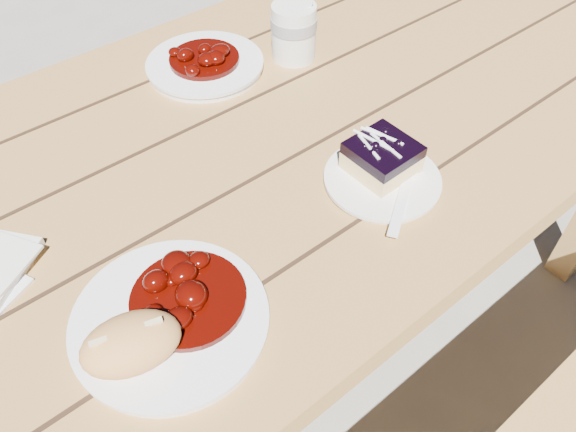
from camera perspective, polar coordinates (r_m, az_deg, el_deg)
ground at (r=1.50m, az=-2.97°, el=-14.79°), size 60.00×60.00×0.00m
picnic_table at (r=1.02m, az=-4.24°, el=0.56°), size 2.00×1.55×0.75m
main_plate at (r=0.69m, az=-11.84°, el=-10.41°), size 0.23×0.23×0.02m
goulash_stew at (r=0.68m, az=-10.26°, el=-7.52°), size 0.14×0.14×0.04m
bread_roll at (r=0.64m, az=-15.65°, el=-12.37°), size 0.13×0.10×0.06m
dessert_plate at (r=0.84m, az=9.54°, el=3.62°), size 0.17×0.17×0.01m
blueberry_cake at (r=0.84m, az=9.53°, el=5.93°), size 0.09×0.09×0.05m
fork_dessert at (r=0.80m, az=11.40°, el=1.23°), size 0.15×0.11×0.00m
coffee_cup at (r=1.08m, az=0.59°, el=18.18°), size 0.08×0.08×0.10m
second_plate at (r=1.07m, az=-8.41°, el=14.88°), size 0.21×0.21×0.02m
second_stew at (r=1.06m, az=-8.59°, el=16.19°), size 0.13×0.13×0.04m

